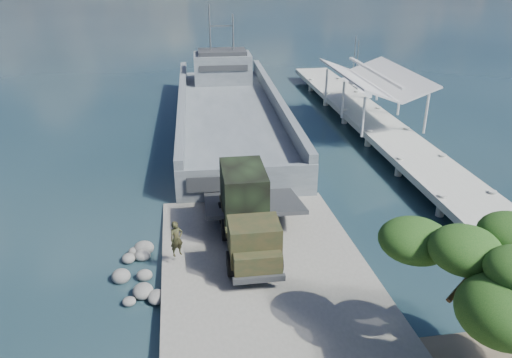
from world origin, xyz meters
The scene contains 9 objects.
ground centered at (0.00, 0.00, 0.00)m, with size 1400.00×1400.00×0.00m, color #172E39.
boat_ramp centered at (0.00, -1.00, 0.25)m, with size 10.00×18.00×0.50m, color slate.
shoreline_rocks centered at (-6.20, 0.50, 0.00)m, with size 3.20×5.60×0.90m, color #5B5B59, non-canonical shape.
pier centered at (13.00, 18.77, 1.60)m, with size 6.40×44.00×6.10m.
landing_craft centered at (0.85, 22.55, 0.86)m, with size 10.13×35.58×10.48m.
military_truck centered at (-0.57, 2.07, 2.31)m, with size 2.71×7.88×3.63m.
soldier centered at (-4.20, 0.83, 1.41)m, with size 0.67×0.44×1.83m, color black.
sailboat_near centered at (16.02, 32.09, 0.32)m, with size 2.29×5.11×6.01m.
sailboat_far centered at (16.49, 34.35, 0.33)m, with size 2.36×5.19×6.09m.
Camera 1 is at (-3.70, -20.26, 14.46)m, focal length 35.00 mm.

